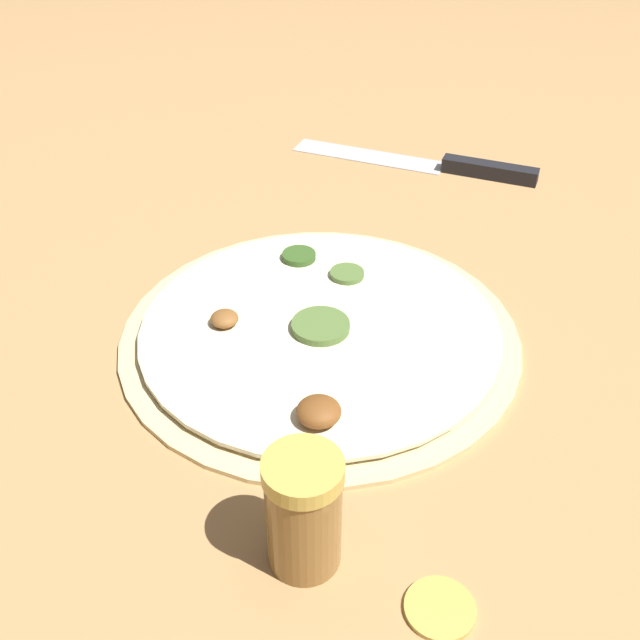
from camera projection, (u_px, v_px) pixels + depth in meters
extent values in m
plane|color=tan|center=(320.00, 337.00, 0.67)|extent=(3.00, 3.00, 0.00)
cylinder|color=beige|center=(320.00, 333.00, 0.67)|extent=(0.35, 0.35, 0.01)
cylinder|color=#EFE5C1|center=(320.00, 327.00, 0.66)|extent=(0.32, 0.32, 0.00)
cylinder|color=#567538|center=(318.00, 326.00, 0.66)|extent=(0.05, 0.05, 0.01)
cylinder|color=#385B23|center=(299.00, 256.00, 0.75)|extent=(0.03, 0.03, 0.01)
ellipsoid|color=brown|center=(319.00, 411.00, 0.56)|extent=(0.03, 0.03, 0.02)
ellipsoid|color=brown|center=(224.00, 318.00, 0.66)|extent=(0.02, 0.02, 0.01)
cylinder|color=#567538|center=(347.00, 274.00, 0.72)|extent=(0.03, 0.03, 0.01)
cube|color=silver|center=(368.00, 156.00, 0.97)|extent=(0.19, 0.13, 0.00)
cube|color=black|center=(490.00, 170.00, 0.92)|extent=(0.11, 0.07, 0.02)
cylinder|color=olive|center=(304.00, 519.00, 0.46)|extent=(0.05, 0.05, 0.08)
cylinder|color=gold|center=(303.00, 471.00, 0.44)|extent=(0.05, 0.05, 0.01)
cylinder|color=gold|center=(440.00, 607.00, 0.45)|extent=(0.04, 0.04, 0.01)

